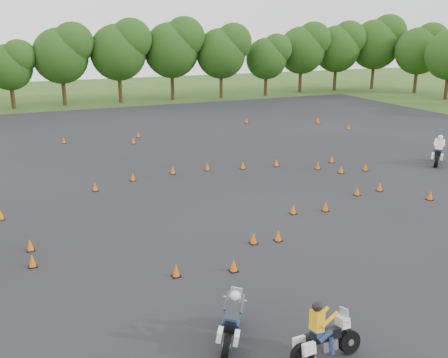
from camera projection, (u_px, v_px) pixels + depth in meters
ground at (261, 231)px, 21.26m from camera, size 140.00×140.00×0.00m
asphalt_pad at (209, 190)px, 26.53m from camera, size 62.00×62.00×0.00m
treeline at (145, 65)px, 52.22m from camera, size 86.83×32.19×10.60m
traffic_cones at (230, 187)px, 26.41m from camera, size 33.19×33.36×0.45m
rider_grey at (228, 314)px, 13.57m from camera, size 1.64×2.17×1.64m
rider_yellow at (329, 334)px, 12.72m from camera, size 2.11×0.70×1.61m
rider_white at (438, 149)px, 31.45m from camera, size 2.33×2.24×1.91m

